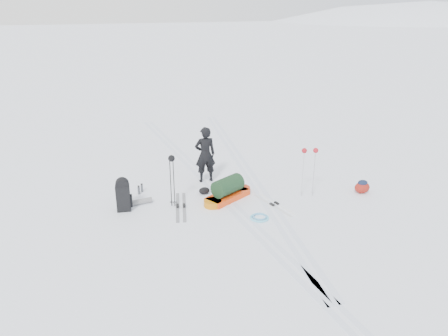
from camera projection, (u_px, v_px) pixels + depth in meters
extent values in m
plane|color=white|center=(226.00, 200.00, 12.17)|extent=(200.00, 200.00, 0.00)
ellipsoid|color=white|center=(390.00, 256.00, 145.96)|extent=(256.00, 192.00, 160.00)
cube|color=silver|center=(222.00, 201.00, 12.14)|extent=(1.40, 17.97, 0.01)
cube|color=silver|center=(230.00, 199.00, 12.21)|extent=(1.40, 17.97, 0.01)
cube|color=silver|center=(242.00, 170.00, 14.33)|extent=(2.09, 13.88, 0.01)
cube|color=silver|center=(249.00, 169.00, 14.40)|extent=(2.09, 13.88, 0.01)
imported|color=black|center=(205.00, 155.00, 13.14)|extent=(0.65, 0.45, 1.73)
cube|color=#E23D0D|center=(228.00, 196.00, 12.21)|extent=(1.43, 1.12, 0.17)
cylinder|color=red|center=(242.00, 190.00, 12.63)|extent=(0.66, 0.66, 0.17)
cylinder|color=#C46E0B|center=(213.00, 203.00, 11.79)|extent=(0.66, 0.66, 0.17)
cylinder|color=black|center=(228.00, 186.00, 12.09)|extent=(1.01, 0.85, 0.49)
cube|color=black|center=(123.00, 198.00, 11.46)|extent=(0.39, 0.31, 0.72)
cylinder|color=black|center=(122.00, 185.00, 11.32)|extent=(0.38, 0.30, 0.35)
cube|color=black|center=(131.00, 201.00, 11.54)|extent=(0.11, 0.19, 0.31)
cylinder|color=slate|center=(142.00, 201.00, 11.91)|extent=(0.58, 0.21, 0.15)
cylinder|color=black|center=(171.00, 183.00, 11.61)|extent=(0.03, 0.03, 1.34)
cylinder|color=black|center=(174.00, 183.00, 11.60)|extent=(0.03, 0.03, 1.34)
torus|color=black|center=(172.00, 202.00, 11.82)|extent=(0.13, 0.13, 0.01)
torus|color=black|center=(175.00, 202.00, 11.80)|extent=(0.13, 0.13, 0.01)
sphere|color=black|center=(171.00, 158.00, 11.36)|extent=(0.18, 0.18, 0.18)
cylinder|color=silver|center=(303.00, 174.00, 12.19)|extent=(0.03, 0.03, 1.34)
cylinder|color=#B5B6BC|center=(314.00, 174.00, 12.20)|extent=(0.03, 0.03, 1.34)
torus|color=#B9BAC1|center=(301.00, 193.00, 12.39)|extent=(0.11, 0.11, 0.01)
torus|color=#ADAFB5|center=(312.00, 192.00, 12.41)|extent=(0.11, 0.11, 0.01)
sphere|color=maroon|center=(304.00, 151.00, 11.94)|extent=(0.14, 0.14, 0.14)
sphere|color=maroon|center=(316.00, 150.00, 11.95)|extent=(0.14, 0.14, 0.14)
cube|color=#92949A|center=(184.00, 207.00, 11.77)|extent=(0.49, 1.75, 0.02)
cube|color=gray|center=(178.00, 207.00, 11.75)|extent=(0.49, 1.75, 0.02)
cube|color=black|center=(184.00, 206.00, 11.76)|extent=(0.11, 0.19, 0.05)
cube|color=black|center=(178.00, 206.00, 11.74)|extent=(0.11, 0.19, 0.05)
cube|color=silver|center=(272.00, 205.00, 11.84)|extent=(0.44, 1.57, 0.01)
cube|color=white|center=(277.00, 204.00, 11.92)|extent=(0.44, 1.57, 0.01)
cube|color=black|center=(272.00, 204.00, 11.83)|extent=(0.10, 0.17, 0.04)
cube|color=black|center=(277.00, 203.00, 11.91)|extent=(0.10, 0.17, 0.04)
torus|color=#61CDED|center=(259.00, 218.00, 11.14)|extent=(0.55, 0.55, 0.05)
torus|color=#57A3D3|center=(260.00, 216.00, 11.17)|extent=(0.43, 0.43, 0.04)
ellipsoid|color=maroon|center=(362.00, 187.00, 12.58)|extent=(0.55, 0.48, 0.33)
ellipsoid|color=black|center=(363.00, 183.00, 12.53)|extent=(0.36, 0.32, 0.16)
cylinder|color=#4E5055|center=(139.00, 190.00, 12.50)|extent=(0.08, 0.08, 0.24)
cylinder|color=#4E5155|center=(142.00, 188.00, 12.68)|extent=(0.08, 0.08, 0.22)
cylinder|color=black|center=(139.00, 186.00, 12.45)|extent=(0.07, 0.07, 0.03)
cylinder|color=black|center=(142.00, 184.00, 12.64)|extent=(0.07, 0.07, 0.03)
ellipsoid|color=black|center=(204.00, 191.00, 12.54)|extent=(0.37, 0.32, 0.20)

